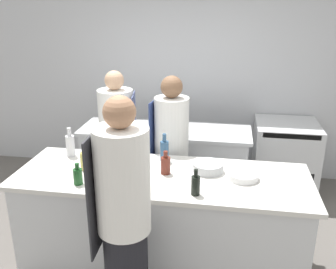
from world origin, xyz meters
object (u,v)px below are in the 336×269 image
chef_at_prep_near (124,220)px  bowl_ceramic_blue (208,167)px  bottle_cooking_oil (166,165)px  bottle_sauce (196,185)px  bottle_wine (70,145)px  bottle_water (164,150)px  cup (132,170)px  chef_at_stove (118,146)px  bottle_olive_oil (85,160)px  oven_range (284,157)px  bottle_vinegar (78,176)px  bowl_mixing_large (243,176)px  chef_at_pass_far (171,154)px  bowl_prep_small (120,160)px

chef_at_prep_near → bowl_ceramic_blue: bearing=-33.5°
bottle_cooking_oil → bottle_sauce: 0.45m
bottle_wine → bottle_cooking_oil: (0.98, -0.24, -0.03)m
bottle_wine → bowl_ceramic_blue: (1.35, -0.13, -0.07)m
bottle_water → cup: (-0.23, -0.34, -0.07)m
chef_at_stove → bottle_sauce: size_ratio=7.75×
bottle_wine → cup: 0.76m
bottle_sauce → bottle_wine: bearing=155.8°
bottle_olive_oil → cup: bottle_olive_oil is taller
bottle_wine → oven_range: bearing=32.6°
bottle_olive_oil → cup: bearing=-4.9°
bottle_vinegar → bowl_ceramic_blue: 1.13m
cup → bottle_sauce: bearing=-24.8°
chef_at_stove → bowl_mixing_large: chef_at_stove is taller
oven_range → chef_at_prep_near: (-1.43, -2.43, 0.45)m
bottle_cooking_oil → bowl_mixing_large: 0.67m
chef_at_stove → bottle_wine: size_ratio=5.78×
bottle_vinegar → bottle_sauce: size_ratio=0.86×
chef_at_stove → bottle_cooking_oil: size_ratio=7.88×
bottle_cooking_oil → bottle_sauce: bottle_sauce is taller
bottle_vinegar → cup: size_ratio=1.86×
chef_at_pass_far → bottle_cooking_oil: size_ratio=7.82×
bottle_vinegar → chef_at_stove: bearing=89.2°
bottle_wine → chef_at_stove: bearing=58.5°
bowl_prep_small → bottle_wine: bearing=166.9°
chef_at_prep_near → chef_at_stove: size_ratio=1.08×
bowl_mixing_large → bowl_prep_small: size_ratio=1.35×
chef_at_pass_far → bowl_prep_small: (-0.40, -0.53, 0.13)m
oven_range → bottle_vinegar: bottle_vinegar is taller
bottle_vinegar → chef_at_prep_near: bearing=-40.7°
bottle_wine → bottle_water: size_ratio=1.06×
chef_at_stove → bottle_water: bearing=42.2°
chef_at_pass_far → cup: size_ratio=16.59×
bottle_sauce → bowl_prep_small: size_ratio=1.08×
bottle_cooking_oil → bowl_prep_small: (-0.45, 0.12, -0.04)m
cup → chef_at_stove: bearing=114.8°
chef_at_pass_far → bottle_wine: size_ratio=5.74×
oven_range → chef_at_prep_near: bearing=-120.4°
bottle_vinegar → bottle_sauce: bottle_sauce is taller
bowl_prep_small → bowl_mixing_large: bearing=-5.4°
bottle_water → bowl_prep_small: bearing=-158.1°
chef_at_stove → bottle_wine: 0.63m
bottle_wine → chef_at_prep_near: bearing=-50.7°
chef_at_stove → bowl_mixing_large: size_ratio=6.25×
bottle_olive_oil → bowl_ceramic_blue: bottle_olive_oil is taller
bottle_sauce → bowl_mixing_large: (0.37, 0.34, -0.06)m
bottle_water → bottle_cooking_oil: bearing=-78.0°
bottle_sauce → cup: bearing=155.2°
bowl_ceramic_blue → bottle_vinegar: bearing=-158.0°
bottle_wine → bowl_mixing_large: (1.65, -0.23, -0.09)m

